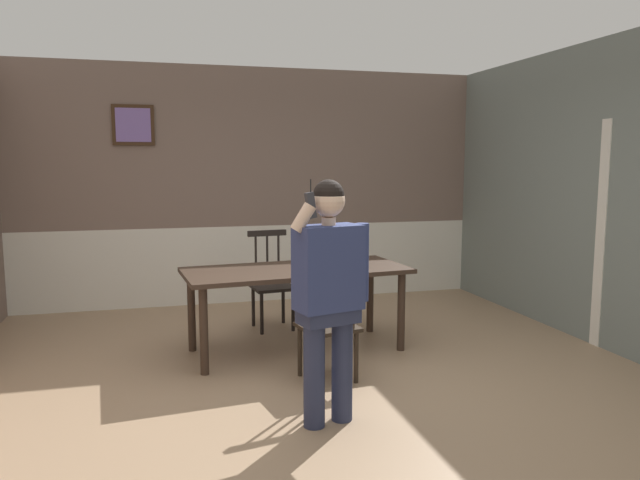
{
  "coord_description": "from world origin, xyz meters",
  "views": [
    {
      "loc": [
        -1.1,
        -4.24,
        1.71
      ],
      "look_at": [
        -0.01,
        -0.16,
        1.16
      ],
      "focal_mm": 33.47,
      "sensor_mm": 36.0,
      "label": 1
    }
  ],
  "objects_px": {
    "chair_near_window": "(271,283)",
    "chair_by_doorway": "(330,326)",
    "person_figure": "(329,287)",
    "dining_table": "(296,278)"
  },
  "relations": [
    {
      "from": "chair_by_doorway",
      "to": "chair_near_window",
      "type": "bearing_deg",
      "value": 84.99
    },
    {
      "from": "dining_table",
      "to": "person_figure",
      "type": "height_order",
      "value": "person_figure"
    },
    {
      "from": "chair_by_doorway",
      "to": "person_figure",
      "type": "distance_m",
      "value": 0.9
    },
    {
      "from": "chair_near_window",
      "to": "chair_by_doorway",
      "type": "bearing_deg",
      "value": 89.54
    },
    {
      "from": "dining_table",
      "to": "chair_near_window",
      "type": "bearing_deg",
      "value": 95.59
    },
    {
      "from": "chair_near_window",
      "to": "person_figure",
      "type": "xyz_separation_m",
      "value": [
        -0.05,
        -2.36,
        0.45
      ]
    },
    {
      "from": "dining_table",
      "to": "person_figure",
      "type": "xyz_separation_m",
      "value": [
        -0.13,
        -1.54,
        0.24
      ]
    },
    {
      "from": "person_figure",
      "to": "chair_near_window",
      "type": "bearing_deg",
      "value": -105.34
    },
    {
      "from": "chair_by_doorway",
      "to": "person_figure",
      "type": "bearing_deg",
      "value": -116.84
    },
    {
      "from": "dining_table",
      "to": "chair_by_doorway",
      "type": "bearing_deg",
      "value": -84.21
    }
  ]
}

